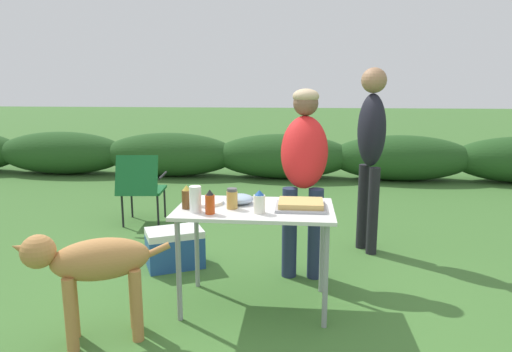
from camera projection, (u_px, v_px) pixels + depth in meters
ground_plane at (255, 304)px, 3.35m from camera, size 60.00×60.00×0.00m
shrub_hedge at (282, 156)px, 7.88m from camera, size 14.40×0.90×0.76m
folding_table at (255, 218)px, 3.22m from camera, size 1.10×0.64×0.74m
food_tray at (301, 205)px, 3.18m from camera, size 0.35×0.29×0.06m
plate_stack at (206, 202)px, 3.31m from camera, size 0.26×0.26×0.02m
mixing_bowl at (240, 199)px, 3.31m from camera, size 0.20×0.20×0.07m
paper_cup_stack at (195, 199)px, 3.07m from camera, size 0.08×0.08×0.18m
beer_bottle at (187, 197)px, 3.16m from camera, size 0.07×0.07×0.17m
mayo_bottle at (259, 202)px, 3.05m from camera, size 0.08×0.08×0.16m
hot_sauce_bottle at (210, 202)px, 3.03m from camera, size 0.06×0.06×0.17m
spice_jar at (232, 199)px, 3.16m from camera, size 0.08×0.08×0.14m
standing_person_in_dark_puffer at (304, 162)px, 3.77m from camera, size 0.40×0.50×1.56m
standing_person_in_gray_fleece at (371, 140)px, 4.25m from camera, size 0.34×0.38×1.74m
dog at (92, 266)px, 2.79m from camera, size 0.88×0.49×0.73m
camp_chair_green_behind_table at (141, 185)px, 5.18m from camera, size 0.53×0.64×0.83m
cooler_box at (175, 248)px, 4.04m from camera, size 0.57×0.50×0.34m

